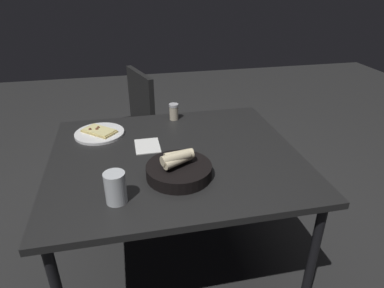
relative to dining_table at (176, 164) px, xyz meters
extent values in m
plane|color=#282828|center=(0.00, 0.00, -0.67)|extent=(8.00, 8.00, 0.00)
cube|color=black|center=(0.00, 0.00, 0.04)|extent=(1.01, 1.16, 0.03)
cylinder|color=black|center=(-0.44, -0.52, -0.32)|extent=(0.04, 0.04, 0.70)
cylinder|color=black|center=(-0.44, 0.52, -0.32)|extent=(0.04, 0.04, 0.70)
cylinder|color=black|center=(0.44, 0.52, -0.32)|extent=(0.04, 0.04, 0.70)
cylinder|color=white|center=(-0.29, -0.36, 0.06)|extent=(0.26, 0.26, 0.01)
cube|color=tan|center=(-0.29, -0.36, 0.08)|extent=(0.19, 0.20, 0.01)
cube|color=#ECDD92|center=(-0.29, -0.36, 0.08)|extent=(0.18, 0.18, 0.01)
sphere|color=brown|center=(-0.32, -0.36, 0.09)|extent=(0.02, 0.02, 0.02)
sphere|color=brown|center=(-0.30, -0.37, 0.09)|extent=(0.02, 0.02, 0.02)
sphere|color=brown|center=(-0.30, -0.40, 0.09)|extent=(0.02, 0.02, 0.02)
cylinder|color=black|center=(0.19, -0.02, 0.08)|extent=(0.28, 0.28, 0.05)
cylinder|color=beige|center=(0.20, -0.02, 0.14)|extent=(0.10, 0.14, 0.04)
cylinder|color=beige|center=(0.18, -0.01, 0.15)|extent=(0.06, 0.13, 0.04)
cylinder|color=beige|center=(0.20, -0.03, 0.15)|extent=(0.08, 0.13, 0.04)
cylinder|color=#A91E14|center=(0.25, -0.03, 0.08)|extent=(0.06, 0.06, 0.03)
cylinder|color=silver|center=(0.31, -0.27, 0.12)|extent=(0.08, 0.08, 0.12)
cylinder|color=#B78D20|center=(0.31, -0.27, 0.08)|extent=(0.07, 0.07, 0.04)
cylinder|color=#BFB299|center=(-0.42, 0.06, 0.10)|extent=(0.05, 0.05, 0.08)
cylinder|color=maroon|center=(-0.42, 0.06, 0.08)|extent=(0.04, 0.04, 0.04)
cylinder|color=#B7B7BC|center=(-0.42, 0.06, 0.14)|extent=(0.05, 0.05, 0.01)
cube|color=white|center=(-0.11, -0.12, 0.06)|extent=(0.16, 0.12, 0.00)
cube|color=black|center=(-0.90, -0.28, -0.23)|extent=(0.55, 0.55, 0.04)
cube|color=black|center=(-0.96, -0.09, 0.00)|extent=(0.41, 0.16, 0.40)
cylinder|color=black|center=(-1.02, -0.52, -0.46)|extent=(0.03, 0.03, 0.43)
cylinder|color=black|center=(-0.66, -0.41, -0.46)|extent=(0.03, 0.03, 0.43)
cylinder|color=black|center=(-1.13, -0.16, -0.46)|extent=(0.03, 0.03, 0.43)
cylinder|color=black|center=(-0.77, -0.05, -0.46)|extent=(0.03, 0.03, 0.43)
camera|label=1|loc=(1.38, -0.21, 0.83)|focal=31.54mm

